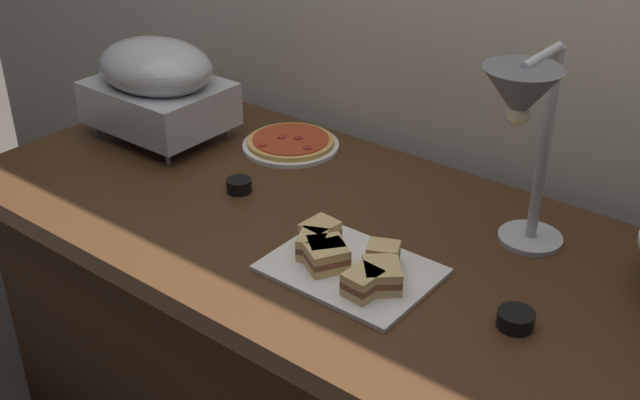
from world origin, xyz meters
name	(u,v)px	position (x,y,z in m)	size (l,w,h in m)	color
buffet_table	(338,355)	(0.00, 0.00, 0.39)	(1.90, 0.84, 0.76)	#422816
chafing_dish	(157,84)	(-0.69, 0.09, 0.91)	(0.37, 0.28, 0.28)	#B7BABF
heat_lamp	(524,113)	(0.36, 0.09, 1.10)	(0.15, 0.30, 0.45)	#B7BABF
pizza_plate_front	(291,143)	(-0.36, 0.25, 0.77)	(0.26, 0.26, 0.03)	white
sandwich_platter	(347,262)	(0.12, -0.14, 0.78)	(0.34, 0.25, 0.06)	white
sauce_cup_near	(516,319)	(0.47, -0.09, 0.78)	(0.07, 0.07, 0.03)	black
sauce_cup_far	(239,185)	(-0.29, -0.02, 0.78)	(0.06, 0.06, 0.03)	black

